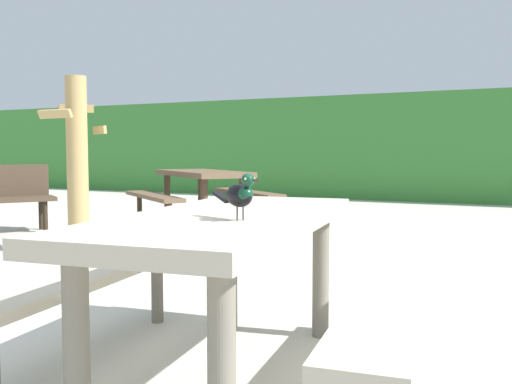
% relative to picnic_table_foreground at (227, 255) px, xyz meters
% --- Properties ---
extents(hedge_wall, '(28.00, 1.52, 2.17)m').
position_rel_picnic_table_foreground_xyz_m(hedge_wall, '(0.37, 10.08, 0.53)').
color(hedge_wall, '#387A33').
rests_on(hedge_wall, ground).
extents(picnic_table_foreground, '(1.87, 1.90, 0.74)m').
position_rel_picnic_table_foreground_xyz_m(picnic_table_foreground, '(0.00, 0.00, 0.00)').
color(picnic_table_foreground, '#B2A893').
rests_on(picnic_table_foreground, ground).
extents(bird_grackle, '(0.26, 0.16, 0.18)m').
position_rel_picnic_table_foreground_xyz_m(bird_grackle, '(0.18, -0.22, 0.29)').
color(bird_grackle, black).
rests_on(bird_grackle, picnic_table_foreground).
extents(picnic_table_mid_left, '(2.37, 2.37, 0.74)m').
position_rel_picnic_table_foreground_xyz_m(picnic_table_mid_left, '(-2.88, 4.53, 0.00)').
color(picnic_table_mid_left, brown).
rests_on(picnic_table_mid_left, ground).
extents(stalk_post_left_side, '(0.56, 0.61, 1.74)m').
position_rel_picnic_table_foreground_xyz_m(stalk_post_left_side, '(-2.82, 2.09, 0.33)').
color(stalk_post_left_side, tan).
rests_on(stalk_post_left_side, ground).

